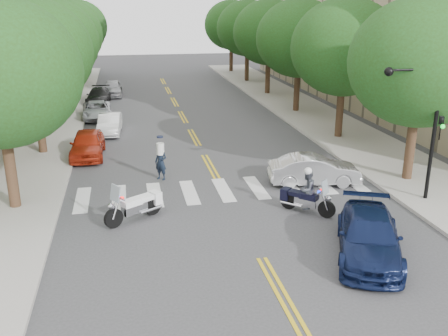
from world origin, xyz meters
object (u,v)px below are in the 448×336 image
object	(u,v)px
motorcycle_parked	(138,205)
sedan_blue	(369,236)
motorcycle_police	(306,193)
officer_standing	(161,162)
convertible	(314,170)

from	to	relation	value
motorcycle_parked	sedan_blue	bearing A→B (deg)	-154.35
motorcycle_parked	motorcycle_police	bearing A→B (deg)	-128.58
motorcycle_police	officer_standing	world-z (taller)	motorcycle_police
motorcycle_parked	sedan_blue	xyz separation A→B (m)	(7.41, -4.52, 0.14)
officer_standing	sedan_blue	distance (m)	10.92
officer_standing	sedan_blue	bearing A→B (deg)	-14.79
convertible	sedan_blue	xyz separation A→B (m)	(-0.75, -6.94, 0.02)
motorcycle_police	sedan_blue	size ratio (longest dim) A/B	0.39
motorcycle_police	motorcycle_parked	bearing A→B (deg)	-50.03
sedan_blue	convertible	bearing A→B (deg)	106.85
motorcycle_police	sedan_blue	distance (m)	3.96
officer_standing	motorcycle_police	bearing A→B (deg)	-2.93
convertible	sedan_blue	bearing A→B (deg)	-177.95
motorcycle_police	officer_standing	size ratio (longest dim) A/B	1.11
motorcycle_police	motorcycle_parked	size ratio (longest dim) A/B	0.84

